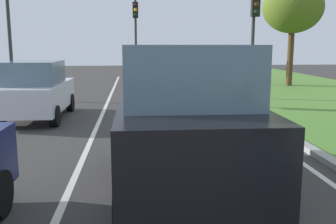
{
  "coord_description": "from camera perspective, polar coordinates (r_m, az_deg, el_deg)",
  "views": [
    {
      "loc": [
        0.35,
        2.65,
        2.29
      ],
      "look_at": [
        0.9,
        8.76,
        1.2
      ],
      "focal_mm": 41.1,
      "sensor_mm": 36.0,
      "label": 1
    }
  ],
  "objects": [
    {
      "name": "car_suv_ahead",
      "position": [
        5.92,
        2.16,
        -0.88
      ],
      "size": [
        2.0,
        4.51,
        2.28
      ],
      "rotation": [
        0.0,
        0.0,
        -0.01
      ],
      "color": "black",
      "rests_on": "ground"
    },
    {
      "name": "tree_roadside_far",
      "position": [
        21.83,
        18.03,
        14.46
      ],
      "size": [
        3.15,
        3.15,
        5.5
      ],
      "color": "#4C331E",
      "rests_on": "ground"
    },
    {
      "name": "lane_line_center",
      "position": [
        11.63,
        -10.19,
        -1.42
      ],
      "size": [
        0.12,
        32.0,
        0.01
      ],
      "primitive_type": "cube",
      "color": "silver",
      "rests_on": "ground"
    },
    {
      "name": "traffic_light_near_right",
      "position": [
        16.09,
        12.66,
        12.58
      ],
      "size": [
        0.32,
        0.5,
        4.58
      ],
      "color": "#2D2D2D",
      "rests_on": "ground"
    },
    {
      "name": "ground_plane",
      "position": [
        11.59,
        -6.74,
        -1.39
      ],
      "size": [
        60.0,
        60.0,
        0.0
      ],
      "primitive_type": "plane",
      "color": "#383533"
    },
    {
      "name": "lane_line_right_edge",
      "position": [
        12.03,
        10.67,
        -1.05
      ],
      "size": [
        0.12,
        32.0,
        0.01
      ],
      "primitive_type": "cube",
      "color": "silver",
      "rests_on": "ground"
    },
    {
      "name": "traffic_light_far_median",
      "position": [
        22.97,
        -4.83,
        12.64
      ],
      "size": [
        0.32,
        0.5,
        4.98
      ],
      "color": "#2D2D2D",
      "rests_on": "ground"
    },
    {
      "name": "traffic_light_overhead_left",
      "position": [
        16.97,
        -22.77,
        13.62
      ],
      "size": [
        0.32,
        0.5,
        5.29
      ],
      "color": "#2D2D2D",
      "rests_on": "ground"
    },
    {
      "name": "curb_right",
      "position": [
        12.16,
        12.94,
        -0.74
      ],
      "size": [
        0.24,
        48.0,
        0.12
      ],
      "primitive_type": "cube",
      "color": "#9E9B93",
      "rests_on": "ground"
    },
    {
      "name": "car_hatchback_far",
      "position": [
        12.44,
        -18.88,
        3.04
      ],
      "size": [
        1.76,
        3.71,
        1.78
      ],
      "rotation": [
        0.0,
        0.0,
        -0.01
      ],
      "color": "silver",
      "rests_on": "ground"
    }
  ]
}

